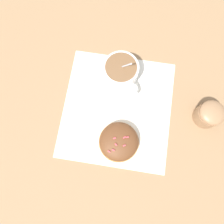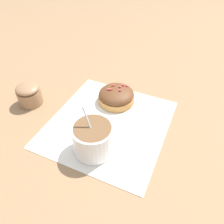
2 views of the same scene
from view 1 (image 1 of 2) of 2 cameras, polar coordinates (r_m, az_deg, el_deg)
The scene contains 5 objects.
ground_plane at distance 0.60m, azimuth 1.56°, elevation 0.81°, with size 3.00×3.00×0.00m, color #93704C.
paper_napkin at distance 0.60m, azimuth 1.57°, elevation 0.84°, with size 0.33×0.31×0.00m.
coffee_cup at distance 0.59m, azimuth 2.68°, elevation 10.22°, with size 0.11×0.10×0.11m.
frosted_pastry at distance 0.56m, azimuth 2.00°, elevation -7.79°, with size 0.10×0.10×0.05m.
sugar_bowl at distance 0.62m, azimuth 24.24°, elevation -0.80°, with size 0.07×0.07×0.06m.
Camera 1 is at (-0.15, 0.00, 0.58)m, focal length 35.00 mm.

